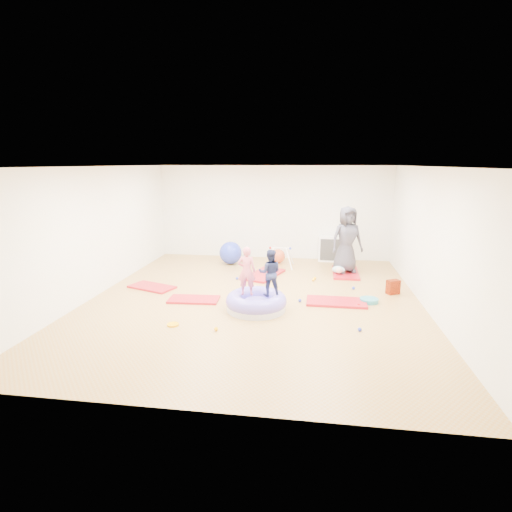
# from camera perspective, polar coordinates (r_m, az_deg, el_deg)

# --- Properties ---
(room) EXTENTS (7.01, 8.01, 2.81)m
(room) POSITION_cam_1_polar(r_m,az_deg,el_deg) (8.26, -0.29, 2.91)
(room) COLOR tan
(room) RESTS_ON ground
(gym_mat_front_left) EXTENTS (1.09, 0.59, 0.04)m
(gym_mat_front_left) POSITION_cam_1_polar(r_m,az_deg,el_deg) (8.68, -8.88, -6.15)
(gym_mat_front_left) COLOR red
(gym_mat_front_left) RESTS_ON ground
(gym_mat_mid_left) EXTENTS (1.20, 0.88, 0.04)m
(gym_mat_mid_left) POSITION_cam_1_polar(r_m,az_deg,el_deg) (9.73, -14.64, -4.30)
(gym_mat_mid_left) COLOR red
(gym_mat_mid_left) RESTS_ON ground
(gym_mat_center_back) EXTENTS (1.06, 1.47, 0.06)m
(gym_mat_center_back) POSITION_cam_1_polar(r_m,az_deg,el_deg) (10.42, 1.14, -2.67)
(gym_mat_center_back) COLOR red
(gym_mat_center_back) RESTS_ON ground
(gym_mat_right) EXTENTS (1.24, 0.63, 0.05)m
(gym_mat_right) POSITION_cam_1_polar(r_m,az_deg,el_deg) (8.59, 11.39, -6.44)
(gym_mat_right) COLOR red
(gym_mat_right) RESTS_ON ground
(gym_mat_rear_right) EXTENTS (0.68, 1.33, 0.06)m
(gym_mat_rear_right) POSITION_cam_1_polar(r_m,az_deg,el_deg) (10.88, 12.66, -2.32)
(gym_mat_rear_right) COLOR red
(gym_mat_rear_right) RESTS_ON ground
(inflatable_cushion) EXTENTS (1.22, 1.22, 0.38)m
(inflatable_cushion) POSITION_cam_1_polar(r_m,az_deg,el_deg) (8.02, 0.03, -6.67)
(inflatable_cushion) COLOR silver
(inflatable_cushion) RESTS_ON ground
(child_pink) EXTENTS (0.36, 0.24, 0.98)m
(child_pink) POSITION_cam_1_polar(r_m,az_deg,el_deg) (7.86, -1.35, -1.80)
(child_pink) COLOR #E16377
(child_pink) RESTS_ON inflatable_cushion
(child_navy) EXTENTS (0.48, 0.38, 0.93)m
(child_navy) POSITION_cam_1_polar(r_m,az_deg,el_deg) (7.82, 2.00, -2.05)
(child_navy) COLOR #1F264F
(child_navy) RESTS_ON inflatable_cushion
(adult_caregiver) EXTENTS (0.99, 0.82, 1.73)m
(adult_caregiver) POSITION_cam_1_polar(r_m,az_deg,el_deg) (10.67, 12.85, 2.31)
(adult_caregiver) COLOR #393843
(adult_caregiver) RESTS_ON gym_mat_rear_right
(infant) EXTENTS (0.35, 0.35, 0.20)m
(infant) POSITION_cam_1_polar(r_m,az_deg,el_deg) (10.61, 11.74, -1.93)
(infant) COLOR #A7C8D4
(infant) RESTS_ON gym_mat_rear_right
(ball_pit_balls) EXTENTS (2.90, 3.51, 0.07)m
(ball_pit_balls) POSITION_cam_1_polar(r_m,az_deg,el_deg) (8.77, 6.38, -5.77)
(ball_pit_balls) COLOR #2638C1
(ball_pit_balls) RESTS_ON ground
(exercise_ball_blue) EXTENTS (0.65, 0.65, 0.65)m
(exercise_ball_blue) POSITION_cam_1_polar(r_m,az_deg,el_deg) (11.59, -3.65, 0.45)
(exercise_ball_blue) COLOR #2638C1
(exercise_ball_blue) RESTS_ON ground
(exercise_ball_orange) EXTENTS (0.41, 0.41, 0.41)m
(exercise_ball_orange) POSITION_cam_1_polar(r_m,az_deg,el_deg) (11.71, 3.18, -0.02)
(exercise_ball_orange) COLOR #DE582C
(exercise_ball_orange) RESTS_ON ground
(infant_play_gym) EXTENTS (0.75, 0.71, 0.58)m
(infant_play_gym) POSITION_cam_1_polar(r_m,az_deg,el_deg) (11.15, 3.46, 0.26)
(infant_play_gym) COLOR white
(infant_play_gym) RESTS_ON ground
(cube_shelf) EXTENTS (0.75, 0.37, 0.75)m
(cube_shelf) POSITION_cam_1_polar(r_m,az_deg,el_deg) (12.11, 10.67, 1.03)
(cube_shelf) COLOR white
(cube_shelf) RESTS_ON ground
(balance_disc) EXTENTS (0.39, 0.39, 0.09)m
(balance_disc) POSITION_cam_1_polar(r_m,az_deg,el_deg) (8.79, 15.85, -6.11)
(balance_disc) COLOR teal
(balance_disc) RESTS_ON ground
(backpack) EXTENTS (0.32, 0.28, 0.32)m
(backpack) POSITION_cam_1_polar(r_m,az_deg,el_deg) (9.47, 18.99, -4.21)
(backpack) COLOR #BA2700
(backpack) RESTS_ON ground
(yellow_toy) EXTENTS (0.21, 0.21, 0.03)m
(yellow_toy) POSITION_cam_1_polar(r_m,az_deg,el_deg) (7.48, -11.79, -9.57)
(yellow_toy) COLOR #FFB700
(yellow_toy) RESTS_ON ground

